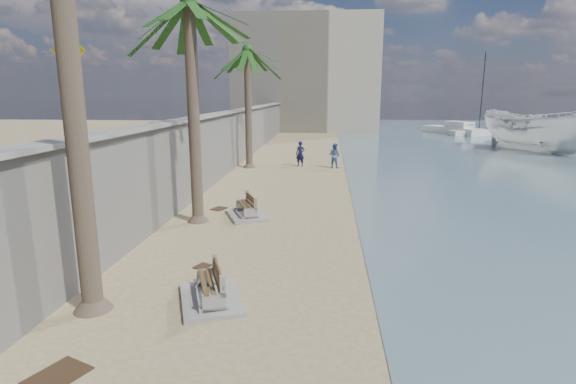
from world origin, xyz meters
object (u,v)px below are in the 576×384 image
object	(u,v)px
bench_near	(211,287)
person_a	(300,152)
bench_far	(246,208)
boat_cruiser	(537,128)
person_b	(334,154)
palm_mid	(189,6)
palm_back	(247,51)
sailboat_west	(479,133)
yacht_far	(453,131)

from	to	relation	value
bench_near	person_a	bearing A→B (deg)	87.56
bench_far	boat_cruiser	size ratio (longest dim) A/B	0.50
person_b	boat_cruiser	size ratio (longest dim) A/B	0.38
palm_mid	person_a	distance (m)	15.06
bench_far	person_a	world-z (taller)	person_a
bench_far	person_b	xyz separation A→B (m)	(3.51, 12.04, 0.53)
boat_cruiser	palm_back	bearing A→B (deg)	177.50
bench_far	palm_back	world-z (taller)	palm_back
palm_mid	bench_near	bearing A→B (deg)	-71.47
palm_back	boat_cruiser	size ratio (longest dim) A/B	1.78
bench_near	sailboat_west	distance (m)	48.03
palm_back	sailboat_west	size ratio (longest dim) A/B	0.88
bench_far	boat_cruiser	distance (m)	29.71
person_b	palm_back	bearing A→B (deg)	28.86
bench_near	bench_far	distance (m)	7.25
person_b	sailboat_west	bearing A→B (deg)	-99.02
yacht_far	palm_mid	bearing A→B (deg)	123.53
bench_near	yacht_far	world-z (taller)	yacht_far
person_b	yacht_far	size ratio (longest dim) A/B	0.23
bench_near	person_a	xyz separation A→B (m)	(0.84, 19.63, 0.59)
bench_near	bench_far	world-z (taller)	bench_far
palm_back	boat_cruiser	xyz separation A→B (m)	(21.97, 10.16, -5.28)
bench_near	person_b	bearing A→B (deg)	81.05
person_b	person_a	bearing A→B (deg)	16.02
bench_near	boat_cruiser	xyz separation A→B (m)	(19.57, 29.09, 1.55)
palm_back	person_a	size ratio (longest dim) A/B	4.35
boat_cruiser	sailboat_west	bearing A→B (deg)	62.06
bench_near	person_a	size ratio (longest dim) A/B	1.20
bench_far	sailboat_west	world-z (taller)	sailboat_west
bench_near	palm_back	xyz separation A→B (m)	(-2.40, 18.93, 6.83)
bench_near	palm_back	distance (m)	20.26
palm_mid	boat_cruiser	bearing A→B (deg)	46.23
yacht_far	bench_near	bearing A→B (deg)	129.14
person_b	yacht_far	distance (m)	30.00
boat_cruiser	sailboat_west	size ratio (longest dim) A/B	0.50
palm_mid	sailboat_west	xyz separation A→B (m)	(21.88, 37.37, -7.20)
boat_cruiser	yacht_far	xyz separation A→B (m)	(-2.25, 16.55, -1.55)
palm_mid	sailboat_west	distance (m)	43.90
bench_far	boat_cruiser	world-z (taller)	boat_cruiser
palm_mid	yacht_far	bearing A→B (deg)	63.61
person_b	yacht_far	bearing A→B (deg)	-93.21
boat_cruiser	yacht_far	bearing A→B (deg)	70.43
bench_far	palm_mid	xyz separation A→B (m)	(-1.67, -0.82, 7.17)
palm_mid	boat_cruiser	distance (m)	31.90
bench_far	sailboat_west	bearing A→B (deg)	61.06
yacht_far	bench_far	bearing A→B (deg)	125.07
bench_near	palm_back	size ratio (longest dim) A/B	0.28
palm_back	person_b	xyz separation A→B (m)	(5.43, 0.34, -6.30)
bench_far	yacht_far	bearing A→B (deg)	65.14
boat_cruiser	person_b	bearing A→B (deg)	-176.63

